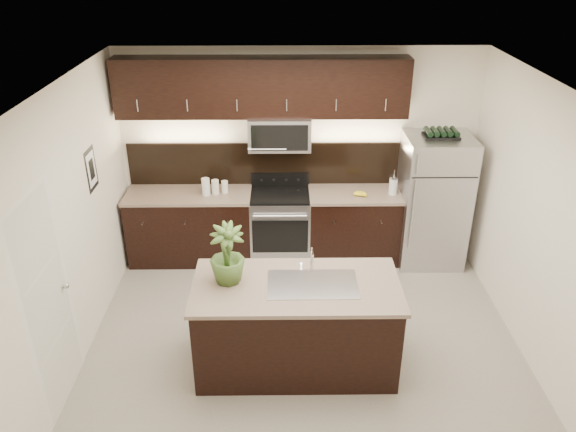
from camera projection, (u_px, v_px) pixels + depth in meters
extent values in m
plane|color=gray|center=(303.00, 337.00, 6.02)|extent=(4.50, 4.50, 0.00)
cube|color=silver|center=(299.00, 154.00, 7.20)|extent=(4.50, 0.02, 2.70)
cube|color=silver|center=(317.00, 370.00, 3.63)|extent=(4.50, 0.02, 2.70)
cube|color=silver|center=(72.00, 227.00, 5.39)|extent=(0.02, 4.00, 2.70)
cube|color=silver|center=(537.00, 225.00, 5.43)|extent=(0.02, 4.00, 2.70)
cube|color=white|center=(307.00, 87.00, 4.80)|extent=(4.50, 4.00, 0.02)
cube|color=silver|center=(50.00, 306.00, 4.83)|extent=(0.04, 0.80, 2.02)
sphere|color=silver|center=(66.00, 286.00, 5.12)|extent=(0.06, 0.06, 0.06)
cube|color=black|center=(92.00, 169.00, 5.92)|extent=(0.01, 0.32, 0.46)
cube|color=white|center=(92.00, 169.00, 5.92)|extent=(0.00, 0.24, 0.36)
cube|color=black|center=(191.00, 227.00, 7.31)|extent=(1.57, 0.62, 0.90)
cube|color=black|center=(353.00, 227.00, 7.33)|extent=(1.16, 0.62, 0.90)
cube|color=#B2B2B7|center=(280.00, 227.00, 7.32)|extent=(0.76, 0.62, 0.90)
cube|color=black|center=(280.00, 195.00, 7.11)|extent=(0.76, 0.60, 0.03)
cube|color=tan|center=(188.00, 195.00, 7.10)|extent=(1.59, 0.65, 0.04)
cube|color=tan|center=(355.00, 194.00, 7.12)|extent=(1.18, 0.65, 0.04)
cube|color=black|center=(264.00, 164.00, 7.24)|extent=(3.49, 0.02, 0.56)
cube|color=#B2B2B7|center=(280.00, 133.00, 6.86)|extent=(0.76, 0.40, 0.40)
cube|color=black|center=(262.00, 87.00, 6.64)|extent=(3.49, 0.33, 0.70)
cube|color=black|center=(296.00, 327.00, 5.47)|extent=(1.90, 0.90, 0.90)
cube|color=tan|center=(296.00, 286.00, 5.25)|extent=(1.96, 0.96, 0.04)
cube|color=silver|center=(312.00, 284.00, 5.24)|extent=(0.84, 0.50, 0.01)
cylinder|color=silver|center=(312.00, 262.00, 5.38)|extent=(0.03, 0.03, 0.24)
cylinder|color=silver|center=(312.00, 252.00, 5.25)|extent=(0.02, 0.14, 0.02)
cylinder|color=silver|center=(313.00, 261.00, 5.21)|extent=(0.02, 0.02, 0.10)
cube|color=#B2B2B7|center=(433.00, 201.00, 7.11)|extent=(0.82, 0.74, 1.69)
cube|color=black|center=(441.00, 136.00, 6.72)|extent=(0.42, 0.26, 0.03)
cylinder|color=black|center=(428.00, 132.00, 6.70)|extent=(0.07, 0.24, 0.07)
cylinder|color=black|center=(435.00, 132.00, 6.70)|extent=(0.07, 0.24, 0.07)
cylinder|color=black|center=(442.00, 132.00, 6.70)|extent=(0.07, 0.24, 0.07)
cylinder|color=black|center=(448.00, 132.00, 6.70)|extent=(0.07, 0.24, 0.07)
cylinder|color=black|center=(455.00, 132.00, 6.70)|extent=(0.07, 0.24, 0.07)
imported|color=#395421|center=(227.00, 254.00, 5.17)|extent=(0.39, 0.39, 0.58)
cylinder|color=silver|center=(206.00, 187.00, 7.00)|extent=(0.10, 0.10, 0.22)
cylinder|color=silver|center=(215.00, 187.00, 7.04)|extent=(0.09, 0.09, 0.18)
cylinder|color=silver|center=(225.00, 187.00, 7.08)|extent=(0.08, 0.08, 0.16)
cylinder|color=silver|center=(393.00, 186.00, 7.03)|extent=(0.10, 0.10, 0.21)
cylinder|color=silver|center=(394.00, 178.00, 6.97)|extent=(0.11, 0.11, 0.02)
cylinder|color=silver|center=(394.00, 174.00, 6.95)|extent=(0.01, 0.01, 0.08)
ellipsoid|color=gold|center=(357.00, 193.00, 7.03)|extent=(0.20, 0.18, 0.05)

